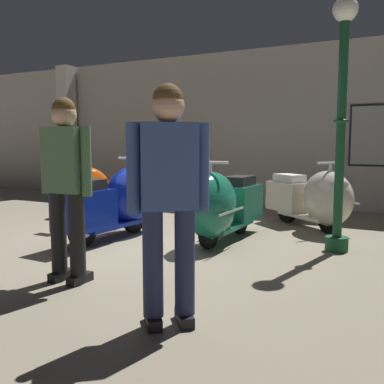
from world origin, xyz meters
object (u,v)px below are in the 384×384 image
(scooter_2, at_px, (221,205))
(visitor_1, at_px, (168,189))
(scooter_1, at_px, (119,201))
(visitor_0, at_px, (66,177))
(lamppost, at_px, (342,111))
(scooter_3, at_px, (315,199))
(scooter_0, at_px, (101,190))
(info_stanchion, at_px, (78,199))

(scooter_2, distance_m, visitor_1, 2.82)
(scooter_1, distance_m, visitor_0, 2.13)
(scooter_2, bearing_deg, visitor_0, -14.90)
(lamppost, bearing_deg, scooter_3, 113.87)
(scooter_0, xyz_separation_m, scooter_2, (2.89, -1.05, 0.04))
(scooter_1, xyz_separation_m, scooter_2, (1.44, 0.34, -0.01))
(visitor_1, distance_m, info_stanchion, 4.08)
(scooter_1, distance_m, info_stanchion, 0.96)
(visitor_0, bearing_deg, lamppost, -40.81)
(scooter_0, xyz_separation_m, visitor_1, (3.67, -3.71, 0.54))
(visitor_0, bearing_deg, scooter_2, -16.03)
(scooter_0, bearing_deg, scooter_3, 144.27)
(lamppost, bearing_deg, info_stanchion, -174.47)
(scooter_1, xyz_separation_m, visitor_0, (0.83, -1.89, 0.50))
(scooter_2, xyz_separation_m, info_stanchion, (-2.38, -0.13, -0.05))
(scooter_0, bearing_deg, info_stanchion, 71.24)
(scooter_0, bearing_deg, lamppost, 127.30)
(visitor_1, bearing_deg, scooter_2, -23.16)
(scooter_1, relative_size, lamppost, 0.61)
(visitor_0, xyz_separation_m, visitor_1, (1.38, -0.43, -0.00))
(scooter_0, relative_size, scooter_3, 0.94)
(info_stanchion, bearing_deg, scooter_1, -12.43)
(scooter_1, height_order, scooter_3, scooter_1)
(scooter_0, distance_m, scooter_2, 3.08)
(scooter_1, distance_m, scooter_2, 1.48)
(scooter_3, relative_size, lamppost, 0.55)
(scooter_2, bearing_deg, visitor_1, 16.62)
(scooter_1, xyz_separation_m, lamppost, (2.91, 0.58, 1.20))
(scooter_2, bearing_deg, scooter_0, -109.52)
(scooter_3, distance_m, visitor_1, 4.19)
(scooter_1, height_order, visitor_1, visitor_1)
(scooter_0, height_order, scooter_1, scooter_1)
(scooter_3, height_order, visitor_1, visitor_1)
(scooter_2, xyz_separation_m, visitor_0, (-0.61, -2.23, 0.51))
(info_stanchion, bearing_deg, visitor_0, -49.90)
(scooter_0, distance_m, visitor_1, 5.25)
(visitor_1, bearing_deg, scooter_0, 5.28)
(scooter_3, distance_m, info_stanchion, 3.68)
(visitor_1, bearing_deg, info_stanchion, 11.86)
(scooter_0, xyz_separation_m, info_stanchion, (0.51, -1.18, -0.01))
(scooter_2, xyz_separation_m, visitor_1, (0.77, -2.66, 0.51))
(lamppost, distance_m, visitor_0, 3.31)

